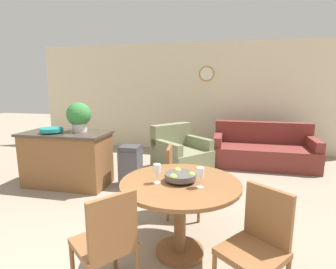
% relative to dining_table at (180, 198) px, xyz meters
% --- Properties ---
extents(wall_back, '(8.00, 0.09, 2.70)m').
position_rel_dining_table_xyz_m(wall_back, '(-0.54, 4.34, 0.76)').
color(wall_back, beige).
rests_on(wall_back, ground_plane).
extents(dining_table, '(1.16, 1.16, 0.76)m').
position_rel_dining_table_xyz_m(dining_table, '(0.00, 0.00, 0.00)').
color(dining_table, brown).
rests_on(dining_table, ground_plane).
extents(dining_chair_near_left, '(0.59, 0.59, 0.91)m').
position_rel_dining_table_xyz_m(dining_chair_near_left, '(-0.46, -0.68, -0.08)').
color(dining_chair_near_left, brown).
rests_on(dining_chair_near_left, ground_plane).
extents(dining_chair_near_right, '(0.59, 0.59, 0.91)m').
position_rel_dining_table_xyz_m(dining_chair_near_right, '(0.68, -0.46, -0.08)').
color(dining_chair_near_right, brown).
rests_on(dining_chair_near_right, ground_plane).
extents(dining_chair_far_side, '(0.46, 0.46, 0.91)m').
position_rel_dining_table_xyz_m(dining_chair_far_side, '(-0.16, 0.80, -0.08)').
color(dining_chair_far_side, brown).
rests_on(dining_chair_far_side, ground_plane).
extents(fruit_bowl, '(0.30, 0.30, 0.11)m').
position_rel_dining_table_xyz_m(fruit_bowl, '(0.00, 0.00, 0.23)').
color(fruit_bowl, '#4C4742').
rests_on(fruit_bowl, dining_table).
extents(wine_glass_left, '(0.07, 0.07, 0.19)m').
position_rel_dining_table_xyz_m(wine_glass_left, '(-0.21, -0.08, 0.31)').
color(wine_glass_left, silver).
rests_on(wine_glass_left, dining_table).
extents(wine_glass_right, '(0.07, 0.07, 0.19)m').
position_rel_dining_table_xyz_m(wine_glass_right, '(0.20, -0.11, 0.31)').
color(wine_glass_right, silver).
rests_on(wine_glass_right, dining_table).
extents(kitchen_island, '(1.43, 0.71, 0.91)m').
position_rel_dining_table_xyz_m(kitchen_island, '(-2.16, 1.42, -0.13)').
color(kitchen_island, brown).
rests_on(kitchen_island, ground_plane).
extents(teal_bowl, '(0.36, 0.36, 0.08)m').
position_rel_dining_table_xyz_m(teal_bowl, '(-2.33, 1.32, 0.37)').
color(teal_bowl, teal).
rests_on(teal_bowl, kitchen_island).
extents(potted_plant, '(0.40, 0.40, 0.49)m').
position_rel_dining_table_xyz_m(potted_plant, '(-1.96, 1.54, 0.58)').
color(potted_plant, beige).
rests_on(potted_plant, kitchen_island).
extents(trash_bin, '(0.33, 0.31, 0.69)m').
position_rel_dining_table_xyz_m(trash_bin, '(-1.11, 1.61, -0.25)').
color(trash_bin, '#47474C').
rests_on(trash_bin, ground_plane).
extents(couch, '(2.05, 1.04, 0.87)m').
position_rel_dining_table_xyz_m(couch, '(1.22, 3.33, -0.29)').
color(couch, maroon).
rests_on(couch, ground_plane).
extents(armchair, '(1.32, 1.31, 0.87)m').
position_rel_dining_table_xyz_m(armchair, '(-0.45, 2.71, -0.29)').
color(armchair, '#7A7F5B').
rests_on(armchair, ground_plane).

